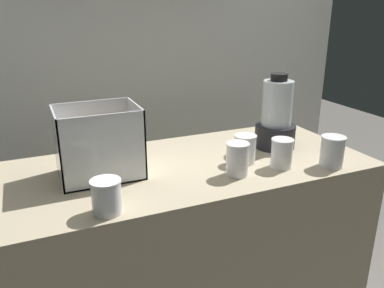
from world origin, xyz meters
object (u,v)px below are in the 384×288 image
object	(u,v)px
blender_pitcher	(276,119)
juice_cup_mango_middle	(245,150)
juice_cup_pomegranate_left	(237,160)
juice_cup_beet_far_right	(332,154)
juice_cup_pomegranate_right	(282,155)
carrot_display_bin	(100,155)
juice_cup_beet_far_left	(107,199)

from	to	relation	value
blender_pitcher	juice_cup_mango_middle	size ratio (longest dim) A/B	2.86
juice_cup_pomegranate_left	juice_cup_beet_far_right	xyz separation A→B (m)	(0.37, -0.07, -0.00)
juice_cup_pomegranate_left	juice_cup_pomegranate_right	xyz separation A→B (m)	(0.19, -0.00, -0.01)
carrot_display_bin	juice_cup_pomegranate_right	size ratio (longest dim) A/B	2.54
juice_cup_pomegranate_left	juice_cup_beet_far_right	world-z (taller)	juice_cup_pomegranate_left
juice_cup_mango_middle	juice_cup_pomegranate_right	world-z (taller)	juice_cup_pomegranate_right
carrot_display_bin	blender_pitcher	world-z (taller)	blender_pitcher
juice_cup_mango_middle	juice_cup_beet_far_right	xyz separation A→B (m)	(0.28, -0.17, 0.00)
juice_cup_beet_far_left	juice_cup_pomegranate_left	xyz separation A→B (m)	(0.49, 0.09, 0.01)
blender_pitcher	juice_cup_beet_far_right	xyz separation A→B (m)	(0.07, -0.27, -0.07)
juice_cup_beet_far_left	juice_cup_beet_far_right	xyz separation A→B (m)	(0.86, 0.01, 0.01)
blender_pitcher	juice_cup_pomegranate_right	distance (m)	0.24
juice_cup_pomegranate_right	juice_cup_beet_far_left	bearing A→B (deg)	-173.19
juice_cup_mango_middle	juice_cup_pomegranate_right	size ratio (longest dim) A/B	0.99
juice_cup_beet_far_left	juice_cup_pomegranate_right	xyz separation A→B (m)	(0.68, 0.08, 0.01)
carrot_display_bin	juice_cup_pomegranate_left	xyz separation A→B (m)	(0.45, -0.20, -0.02)
juice_cup_beet_far_right	juice_cup_beet_far_left	bearing A→B (deg)	-179.23
carrot_display_bin	juice_cup_beet_far_right	bearing A→B (deg)	-18.35
juice_cup_pomegranate_left	juice_cup_beet_far_right	size ratio (longest dim) A/B	1.02
carrot_display_bin	juice_cup_pomegranate_right	bearing A→B (deg)	-17.55
juice_cup_beet_far_right	blender_pitcher	bearing A→B (deg)	104.26
juice_cup_beet_far_right	juice_cup_pomegranate_right	bearing A→B (deg)	158.84
carrot_display_bin	juice_cup_beet_far_right	world-z (taller)	carrot_display_bin
carrot_display_bin	juice_cup_mango_middle	size ratio (longest dim) A/B	2.57
blender_pitcher	juice_cup_pomegranate_right	bearing A→B (deg)	-118.68
juice_cup_pomegranate_right	carrot_display_bin	bearing A→B (deg)	162.45
blender_pitcher	juice_cup_pomegranate_left	size ratio (longest dim) A/B	2.60
juice_cup_beet_far_left	juice_cup_pomegranate_left	bearing A→B (deg)	9.92
carrot_display_bin	juice_cup_mango_middle	bearing A→B (deg)	-10.89
carrot_display_bin	blender_pitcher	distance (m)	0.76
carrot_display_bin	juice_cup_beet_far_left	world-z (taller)	carrot_display_bin
juice_cup_beet_far_left	juice_cup_pomegranate_right	bearing A→B (deg)	6.81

